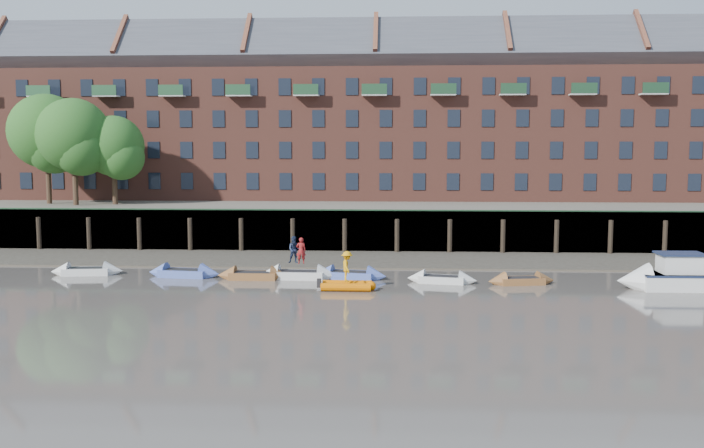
# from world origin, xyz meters

# --- Properties ---
(ground) EXTENTS (220.00, 220.00, 0.00)m
(ground) POSITION_xyz_m (0.00, 0.00, 0.00)
(ground) COLOR #57514B
(ground) RESTS_ON ground
(foreshore) EXTENTS (110.00, 8.00, 0.50)m
(foreshore) POSITION_xyz_m (0.00, 18.00, 0.00)
(foreshore) COLOR #3D382F
(foreshore) RESTS_ON ground
(mud_band) EXTENTS (110.00, 1.60, 0.10)m
(mud_band) POSITION_xyz_m (0.00, 14.60, 0.00)
(mud_band) COLOR #4C4336
(mud_band) RESTS_ON ground
(river_wall) EXTENTS (110.00, 1.23, 3.30)m
(river_wall) POSITION_xyz_m (-0.00, 22.38, 1.59)
(river_wall) COLOR #2D2A26
(river_wall) RESTS_ON ground
(bank_terrace) EXTENTS (110.00, 28.00, 3.20)m
(bank_terrace) POSITION_xyz_m (0.00, 36.00, 1.60)
(bank_terrace) COLOR #5E594D
(bank_terrace) RESTS_ON ground
(apartment_terrace) EXTENTS (80.60, 15.56, 20.98)m
(apartment_terrace) POSITION_xyz_m (-0.00, 36.99, 12.82)
(apartment_terrace) COLOR brown
(apartment_terrace) RESTS_ON bank_terrace
(tree_cluster) EXTENTS (11.76, 7.74, 9.40)m
(tree_cluster) POSITION_xyz_m (-25.62, 27.35, 9.00)
(tree_cluster) COLOR #3A281C
(tree_cluster) RESTS_ON bank_terrace
(rowboat_0) EXTENTS (4.57, 1.87, 1.29)m
(rowboat_0) POSITION_xyz_m (-17.63, 10.83, 0.23)
(rowboat_0) COLOR silver
(rowboat_0) RESTS_ON ground
(rowboat_1) EXTENTS (4.74, 1.89, 1.34)m
(rowboat_1) POSITION_xyz_m (-11.29, 10.41, 0.24)
(rowboat_1) COLOR #4E65BC
(rowboat_1) RESTS_ON ground
(rowboat_2) EXTENTS (4.44, 1.30, 1.29)m
(rowboat_2) POSITION_xyz_m (-6.82, 9.81, 0.23)
(rowboat_2) COLOR brown
(rowboat_2) RESTS_ON ground
(rowboat_3) EXTENTS (4.87, 1.58, 1.40)m
(rowboat_3) POSITION_xyz_m (-4.07, 10.11, 0.25)
(rowboat_3) COLOR silver
(rowboat_3) RESTS_ON ground
(rowboat_4) EXTENTS (4.65, 2.09, 1.30)m
(rowboat_4) POSITION_xyz_m (-0.91, 10.29, 0.23)
(rowboat_4) COLOR #4E65BC
(rowboat_4) RESTS_ON ground
(rowboat_5) EXTENTS (4.29, 1.95, 1.20)m
(rowboat_5) POSITION_xyz_m (4.59, 9.20, 0.21)
(rowboat_5) COLOR silver
(rowboat_5) RESTS_ON ground
(rowboat_6) EXTENTS (4.14, 1.84, 1.16)m
(rowboat_6) POSITION_xyz_m (9.24, 9.01, 0.21)
(rowboat_6) COLOR brown
(rowboat_6) RESTS_ON ground
(rib_tender) EXTENTS (3.08, 1.48, 0.53)m
(rib_tender) POSITION_xyz_m (-0.79, 6.71, 0.23)
(rib_tender) COLOR #DD6602
(rib_tender) RESTS_ON ground
(motor_launch) EXTENTS (6.49, 2.17, 2.67)m
(motor_launch) POSITION_xyz_m (17.23, 7.86, 0.68)
(motor_launch) COLOR silver
(motor_launch) RESTS_ON ground
(person_rower_a) EXTENTS (0.63, 0.45, 1.61)m
(person_rower_a) POSITION_xyz_m (-3.91, 10.09, 1.75)
(person_rower_a) COLOR maroon
(person_rower_a) RESTS_ON rowboat_3
(person_rower_b) EXTENTS (0.87, 0.72, 1.65)m
(person_rower_b) POSITION_xyz_m (-4.34, 10.29, 1.77)
(person_rower_b) COLOR #19233F
(person_rower_b) RESTS_ON rowboat_3
(person_rib_crew) EXTENTS (0.79, 1.19, 1.71)m
(person_rib_crew) POSITION_xyz_m (-0.89, 6.62, 1.36)
(person_rib_crew) COLOR orange
(person_rib_crew) RESTS_ON rib_tender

